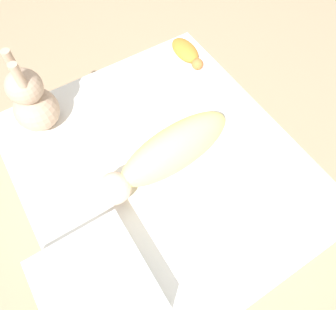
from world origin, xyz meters
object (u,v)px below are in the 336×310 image
bunny_plush (33,102)px  turtle_plush (187,52)px  pillow (97,287)px  swaddled_baby (170,152)px

bunny_plush → turtle_plush: bearing=90.7°
pillow → turtle_plush: 1.05m
swaddled_baby → pillow: size_ratio=1.61×
pillow → swaddled_baby: bearing=122.0°
swaddled_baby → turtle_plush: bearing=-134.7°
swaddled_baby → pillow: 0.49m
bunny_plush → turtle_plush: (-0.01, 0.70, -0.10)m
swaddled_baby → bunny_plush: (-0.43, -0.33, 0.04)m
swaddled_baby → turtle_plush: swaddled_baby is taller
pillow → bunny_plush: size_ratio=0.98×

